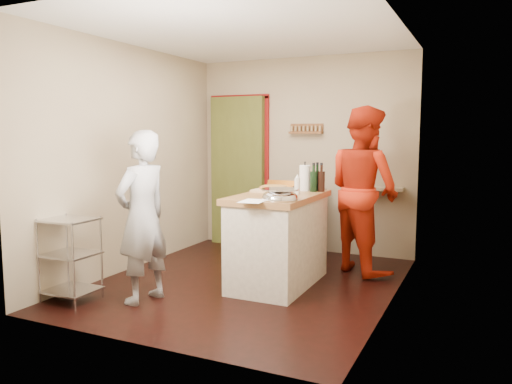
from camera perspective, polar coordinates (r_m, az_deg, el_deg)
floor at (r=5.41m, az=-1.07°, el=-10.34°), size 3.50×3.50×0.00m
back_wall at (r=7.07m, az=0.59°, el=2.99°), size 3.00×0.44×2.60m
left_wall at (r=5.99m, az=-14.12°, el=3.76°), size 0.04×3.50×2.60m
right_wall at (r=4.72m, az=15.51°, el=3.00°), size 0.04×3.50×2.60m
ceiling at (r=5.28m, az=-1.13°, el=17.89°), size 3.00×3.50×0.02m
stove at (r=6.56m, az=4.78°, el=-3.31°), size 0.60×0.63×1.00m
wire_shelving at (r=5.08m, az=-20.49°, el=-6.77°), size 0.48×0.40×0.80m
island at (r=5.24m, az=2.61°, el=-5.21°), size 0.75×1.41×1.27m
person_stripe at (r=4.78m, az=-12.88°, el=-2.81°), size 0.48×0.65×1.62m
person_red at (r=5.82m, az=12.19°, el=0.24°), size 1.17×1.13×1.89m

